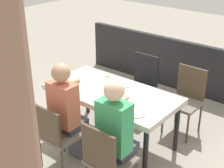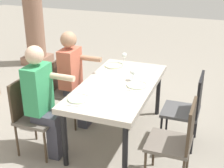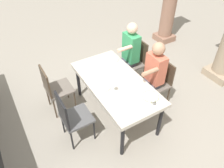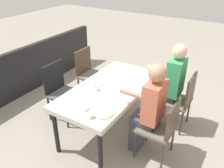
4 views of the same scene
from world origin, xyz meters
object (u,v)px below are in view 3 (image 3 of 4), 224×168
at_px(dining_table, 116,85).
at_px(plate_1, 104,87).
at_px(wine_glass_1, 114,86).
at_px(plate_2, 150,96).
at_px(diner_man_white, 128,54).
at_px(chair_west_south, 54,87).
at_px(chair_mid_south, 71,116).
at_px(diner_woman_green, 152,75).
at_px(chair_west_north, 135,59).
at_px(wine_glass_2, 153,100).
at_px(chair_mid_north, 159,80).
at_px(plate_0, 112,59).

relative_size(dining_table, plate_1, 6.99).
relative_size(wine_glass_1, plate_2, 0.56).
relative_size(diner_man_white, plate_1, 5.47).
xyz_separation_m(chair_west_south, chair_mid_south, (0.75, -0.00, -0.00)).
relative_size(diner_woman_green, diner_man_white, 0.98).
distance_m(dining_table, wine_glass_1, 0.28).
distance_m(chair_west_north, chair_west_south, 1.71).
bearing_deg(wine_glass_2, chair_mid_south, -120.95).
bearing_deg(dining_table, diner_man_white, 132.99).
distance_m(plate_1, wine_glass_1, 0.21).
height_order(chair_mid_north, diner_woman_green, diner_woman_green).
bearing_deg(plate_1, plate_0, 139.47).
height_order(dining_table, diner_man_white, diner_man_white).
distance_m(chair_west_south, wine_glass_2, 1.74).
bearing_deg(chair_west_south, dining_table, 53.69).
xyz_separation_m(diner_woman_green, wine_glass_2, (0.61, -0.49, 0.16)).
distance_m(chair_mid_north, diner_woman_green, 0.28).
height_order(chair_mid_south, diner_man_white, diner_man_white).
xyz_separation_m(diner_woman_green, wine_glass_1, (0.05, -0.79, 0.14)).
relative_size(chair_west_south, diner_man_white, 0.70).
bearing_deg(chair_mid_south, chair_west_south, 179.86).
xyz_separation_m(chair_west_north, chair_mid_south, (0.75, -1.72, 0.01)).
relative_size(diner_woman_green, plate_2, 5.15).
height_order(dining_table, diner_woman_green, diner_woman_green).
bearing_deg(wine_glass_2, plate_2, 148.47).
height_order(diner_man_white, plate_2, diner_man_white).
xyz_separation_m(chair_mid_north, chair_mid_south, (0.00, -1.71, 0.03)).
xyz_separation_m(chair_west_north, diner_woman_green, (0.76, -0.20, 0.19)).
height_order(dining_table, plate_2, plate_2).
relative_size(chair_west_north, chair_mid_south, 0.97).
bearing_deg(chair_west_south, wine_glass_2, 36.71).
bearing_deg(plate_2, chair_west_north, 153.74).
bearing_deg(diner_man_white, chair_mid_north, 13.42).
xyz_separation_m(chair_mid_south, plate_2, (0.45, 1.12, 0.22)).
distance_m(wine_glass_1, plate_2, 0.57).
distance_m(chair_mid_south, plate_0, 1.34).
bearing_deg(chair_mid_north, chair_west_south, -113.84).
distance_m(dining_table, plate_2, 0.64).
height_order(plate_1, plate_2, same).
xyz_separation_m(chair_west_south, chair_mid_north, (0.75, 1.71, -0.03)).
xyz_separation_m(diner_woman_green, plate_0, (-0.69, -0.39, 0.05)).
relative_size(chair_mid_north, wine_glass_1, 6.02).
xyz_separation_m(dining_table, diner_man_white, (-0.63, 0.67, 0.03)).
distance_m(diner_man_white, wine_glass_2, 1.46).
bearing_deg(plate_2, plate_1, -138.16).
height_order(chair_west_north, plate_2, chair_west_north).
xyz_separation_m(chair_west_north, wine_glass_2, (1.37, -0.69, 0.35)).
xyz_separation_m(chair_west_south, wine_glass_1, (0.81, 0.72, 0.32)).
bearing_deg(chair_mid_north, plate_2, -52.65).
bearing_deg(chair_mid_south, wine_glass_1, 85.78).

